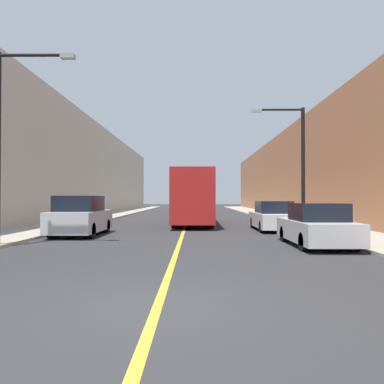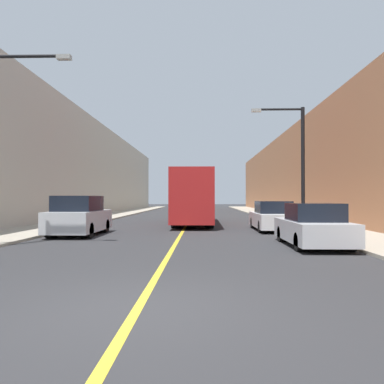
{
  "view_description": "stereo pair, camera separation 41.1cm",
  "coord_description": "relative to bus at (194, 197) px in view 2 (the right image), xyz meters",
  "views": [
    {
      "loc": [
        0.61,
        -5.86,
        1.74
      ],
      "look_at": [
        0.41,
        16.24,
        2.09
      ],
      "focal_mm": 35.0,
      "sensor_mm": 36.0,
      "label": 1
    },
    {
      "loc": [
        1.02,
        -5.85,
        1.74
      ],
      "look_at": [
        0.41,
        16.24,
        2.09
      ],
      "focal_mm": 35.0,
      "sensor_mm": 36.0,
      "label": 2
    }
  ],
  "objects": [
    {
      "name": "car_right_near",
      "position": [
        4.54,
        -11.23,
        -1.12
      ],
      "size": [
        1.88,
        4.4,
        1.55
      ],
      "color": "silver",
      "rests_on": "ground"
    },
    {
      "name": "sidewalk_left",
      "position": [
        -8.17,
        11.06,
        -1.76
      ],
      "size": [
        3.28,
        72.0,
        0.11
      ],
      "primitive_type": "cube",
      "color": "#A89E8C",
      "rests_on": "ground"
    },
    {
      "name": "car_right_mid",
      "position": [
        4.32,
        -4.71,
        -1.11
      ],
      "size": [
        1.9,
        4.68,
        1.57
      ],
      "color": "silver",
      "rests_on": "ground"
    },
    {
      "name": "parked_suv_left",
      "position": [
        -5.19,
        -7.47,
        -0.96
      ],
      "size": [
        1.97,
        4.41,
        1.84
      ],
      "color": "silver",
      "rests_on": "ground"
    },
    {
      "name": "sidewalk_right",
      "position": [
        7.26,
        11.06,
        -1.76
      ],
      "size": [
        3.28,
        72.0,
        0.11
      ],
      "primitive_type": "cube",
      "color": "#A89E8C",
      "rests_on": "ground"
    },
    {
      "name": "road_center_line",
      "position": [
        -0.46,
        11.06,
        -1.81
      ],
      "size": [
        0.16,
        72.0,
        0.01
      ],
      "primitive_type": "cube",
      "color": "gold",
      "rests_on": "ground"
    },
    {
      "name": "street_lamp_right",
      "position": [
        5.63,
        -4.79,
        2.07
      ],
      "size": [
        2.82,
        0.24,
        6.47
      ],
      "color": "black",
      "rests_on": "sidewalk_right"
    },
    {
      "name": "street_lamp_left",
      "position": [
        -6.55,
        -11.68,
        2.24
      ],
      "size": [
        2.82,
        0.24,
        6.8
      ],
      "color": "black",
      "rests_on": "sidewalk_left"
    },
    {
      "name": "ground_plane",
      "position": [
        -0.46,
        -18.94,
        -1.82
      ],
      "size": [
        200.0,
        200.0,
        0.0
      ],
      "primitive_type": "plane",
      "color": "#2D2D30"
    },
    {
      "name": "building_row_right",
      "position": [
        10.9,
        11.06,
        2.41
      ],
      "size": [
        4.0,
        72.0,
        8.45
      ],
      "primitive_type": "cube",
      "color": "#B2724C",
      "rests_on": "ground"
    },
    {
      "name": "bus",
      "position": [
        0.0,
        0.0,
        0.0
      ],
      "size": [
        2.44,
        10.49,
        3.39
      ],
      "color": "#AD1E1E",
      "rests_on": "ground"
    },
    {
      "name": "building_row_left",
      "position": [
        -11.81,
        11.06,
        2.9
      ],
      "size": [
        4.0,
        72.0,
        9.44
      ],
      "primitive_type": "cube",
      "color": "#B7B2A3",
      "rests_on": "ground"
    }
  ]
}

